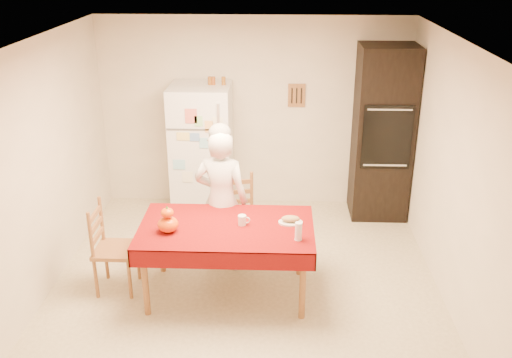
# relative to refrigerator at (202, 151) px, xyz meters

# --- Properties ---
(floor) EXTENTS (4.50, 4.50, 0.00)m
(floor) POSITION_rel_refrigerator_xyz_m (0.65, -1.88, -0.85)
(floor) COLOR tan
(floor) RESTS_ON ground
(room_shell) EXTENTS (4.02, 4.52, 2.51)m
(room_shell) POSITION_rel_refrigerator_xyz_m (0.65, -1.88, 0.77)
(room_shell) COLOR beige
(room_shell) RESTS_ON ground
(refrigerator) EXTENTS (0.75, 0.74, 1.70)m
(refrigerator) POSITION_rel_refrigerator_xyz_m (0.00, 0.00, 0.00)
(refrigerator) COLOR white
(refrigerator) RESTS_ON floor
(oven_cabinet) EXTENTS (0.70, 0.62, 2.20)m
(oven_cabinet) POSITION_rel_refrigerator_xyz_m (2.28, 0.05, 0.25)
(oven_cabinet) COLOR black
(oven_cabinet) RESTS_ON floor
(dining_table) EXTENTS (1.70, 1.00, 0.76)m
(dining_table) POSITION_rel_refrigerator_xyz_m (0.48, -1.90, -0.16)
(dining_table) COLOR brown
(dining_table) RESTS_ON floor
(chair_far) EXTENTS (0.50, 0.48, 0.95)m
(chair_far) POSITION_rel_refrigerator_xyz_m (0.53, -1.08, -0.34)
(chair_far) COLOR brown
(chair_far) RESTS_ON floor
(chair_left) EXTENTS (0.40, 0.42, 0.95)m
(chair_left) POSITION_rel_refrigerator_xyz_m (-0.72, -1.85, -0.34)
(chair_left) COLOR brown
(chair_left) RESTS_ON floor
(seated_woman) EXTENTS (0.63, 0.46, 1.58)m
(seated_woman) POSITION_rel_refrigerator_xyz_m (0.38, -1.37, -0.06)
(seated_woman) COLOR silver
(seated_woman) RESTS_ON floor
(coffee_mug) EXTENTS (0.08, 0.08, 0.10)m
(coffee_mug) POSITION_rel_refrigerator_xyz_m (0.63, -1.86, -0.04)
(coffee_mug) COLOR white
(coffee_mug) RESTS_ON dining_table
(pumpkin_lower) EXTENTS (0.20, 0.20, 0.15)m
(pumpkin_lower) POSITION_rel_refrigerator_xyz_m (-0.07, -2.03, -0.01)
(pumpkin_lower) COLOR #C44A04
(pumpkin_lower) RESTS_ON dining_table
(pumpkin_upper) EXTENTS (0.12, 0.12, 0.09)m
(pumpkin_upper) POSITION_rel_refrigerator_xyz_m (-0.07, -2.03, 0.11)
(pumpkin_upper) COLOR #DF5A05
(pumpkin_upper) RESTS_ON pumpkin_lower
(wine_glass) EXTENTS (0.07, 0.07, 0.18)m
(wine_glass) POSITION_rel_refrigerator_xyz_m (1.17, -2.14, -0.00)
(wine_glass) COLOR silver
(wine_glass) RESTS_ON dining_table
(bread_plate) EXTENTS (0.24, 0.24, 0.02)m
(bread_plate) POSITION_rel_refrigerator_xyz_m (1.10, -1.81, -0.08)
(bread_plate) COLOR silver
(bread_plate) RESTS_ON dining_table
(bread_loaf) EXTENTS (0.18, 0.10, 0.06)m
(bread_loaf) POSITION_rel_refrigerator_xyz_m (1.10, -1.81, -0.04)
(bread_loaf) COLOR #A47F51
(bread_loaf) RESTS_ON bread_plate
(spice_jar_left) EXTENTS (0.05, 0.05, 0.10)m
(spice_jar_left) POSITION_rel_refrigerator_xyz_m (0.13, 0.05, 0.90)
(spice_jar_left) COLOR brown
(spice_jar_left) RESTS_ON refrigerator
(spice_jar_mid) EXTENTS (0.05, 0.05, 0.10)m
(spice_jar_mid) POSITION_rel_refrigerator_xyz_m (0.17, 0.05, 0.90)
(spice_jar_mid) COLOR brown
(spice_jar_mid) RESTS_ON refrigerator
(spice_jar_right) EXTENTS (0.05, 0.05, 0.10)m
(spice_jar_right) POSITION_rel_refrigerator_xyz_m (0.29, 0.05, 0.90)
(spice_jar_right) COLOR brown
(spice_jar_right) RESTS_ON refrigerator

